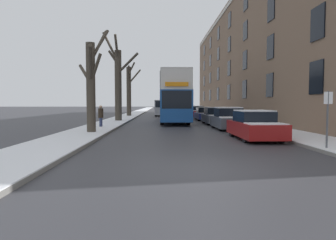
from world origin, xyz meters
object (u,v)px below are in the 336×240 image
Objects in this scene: parked_car_3 at (204,114)px; parked_car_4 at (197,112)px; street_sign_post at (327,117)px; parked_car_0 at (255,126)px; bare_tree_left_0 at (92,82)px; pedestrian_left_sidewalk at (101,116)px; bare_tree_left_2 at (129,90)px; oncoming_van at (162,107)px; double_decker_bus at (173,95)px; parked_car_2 at (215,116)px; bare_tree_left_1 at (118,81)px; parked_car_1 at (228,119)px.

parked_car_3 is 0.92× the size of parked_car_4.
parked_car_0 is at bearing 109.07° from street_sign_post.
bare_tree_left_0 is 4.40m from pedestrian_left_sidewalk.
bare_tree_left_0 is at bearing -89.50° from bare_tree_left_2.
bare_tree_left_2 is 12.39m from parked_car_3.
bare_tree_left_0 reaches higher than oncoming_van.
parked_car_0 is at bearing -81.07° from oncoming_van.
double_decker_bus is 4.66m from parked_car_2.
bare_tree_left_1 reaches higher than parked_car_4.
parked_car_0 is (8.75, -25.21, -2.92)m from bare_tree_left_2.
bare_tree_left_1 is at bearing -161.23° from parked_car_3.
bare_tree_left_0 is 12.01m from street_sign_post.
bare_tree_left_2 is 26.85m from parked_car_0.
oncoming_van reaches higher than parked_car_2.
parked_car_3 is at bearing 90.00° from parked_car_0.
parked_car_4 is (-0.00, 12.53, 0.01)m from parked_car_2.
parked_car_1 is at bearing -65.91° from bare_tree_left_2.
bare_tree_left_0 reaches higher than parked_car_3.
double_decker_bus is 2.78× the size of parked_car_1.
bare_tree_left_1 is at bearing 172.65° from double_decker_bus.
bare_tree_left_1 is 1.99× the size of parked_car_0.
parked_car_4 is 19.06m from pedestrian_left_sidewalk.
bare_tree_left_1 is at bearing -132.91° from parked_car_4.
double_decker_bus is 5.32m from parked_car_3.
bare_tree_left_1 reaches higher than oncoming_van.
parked_car_0 is at bearing -58.32° from bare_tree_left_1.
bare_tree_left_1 is 1.17× the size of bare_tree_left_2.
double_decker_bus is (5.33, -11.87, -1.06)m from bare_tree_left_2.
parked_car_0 reaches higher than parked_car_3.
bare_tree_left_1 is 1.85× the size of parked_car_4.
bare_tree_left_2 is at bearing 136.64° from parked_car_3.
pedestrian_left_sidewalk is at bearing 143.93° from parked_car_0.
bare_tree_left_1 is 14.90m from oncoming_van.
parked_car_4 is at bearing -47.04° from oncoming_van.
bare_tree_left_0 is 11.95m from double_decker_bus.
parked_car_2 is (3.42, -2.55, -1.86)m from double_decker_bus.
bare_tree_left_0 is at bearing -112.39° from parked_car_4.
parked_car_2 reaches higher than parked_car_0.
parked_car_2 is at bearing -36.75° from double_decker_bus.
bare_tree_left_2 is 9.41m from parked_car_4.
pedestrian_left_sidewalk is at bearing -117.56° from parked_car_4.
oncoming_van reaches higher than pedestrian_left_sidewalk.
bare_tree_left_0 is 1.49× the size of parked_car_2.
bare_tree_left_0 is 1.38× the size of parked_car_4.
bare_tree_left_1 reaches higher than pedestrian_left_sidewalk.
parked_car_3 is 6.36m from parked_car_4.
pedestrian_left_sidewalk is at bearing -91.26° from bare_tree_left_1.
parked_car_4 is (0.00, 17.67, -0.02)m from parked_car_1.
parked_car_4 is at bearing 92.89° from street_sign_post.
double_decker_bus is at bearing -65.83° from bare_tree_left_2.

